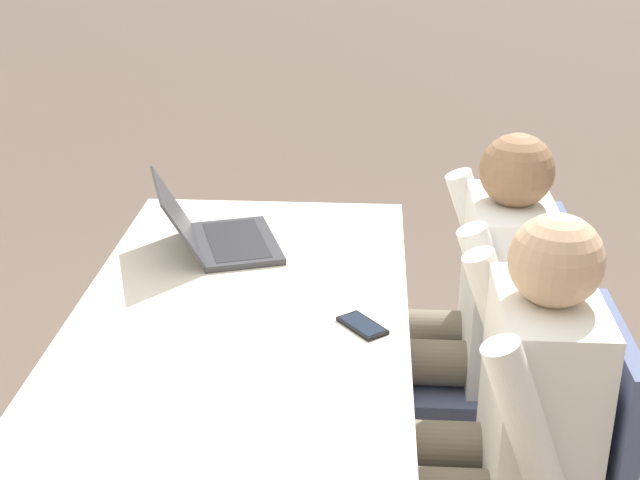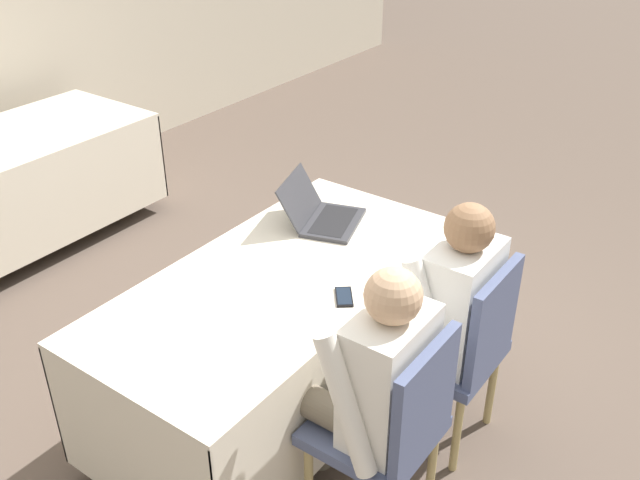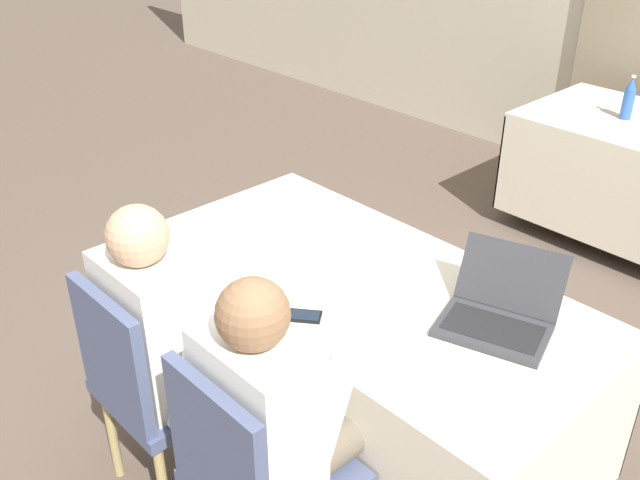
{
  "view_description": "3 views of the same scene",
  "coord_description": "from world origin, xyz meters",
  "px_view_note": "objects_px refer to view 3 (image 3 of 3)",
  "views": [
    {
      "loc": [
        -1.99,
        -0.34,
        1.85
      ],
      "look_at": [
        0.0,
        -0.22,
        0.99
      ],
      "focal_mm": 50.0,
      "sensor_mm": 36.0,
      "label": 1
    },
    {
      "loc": [
        -2.01,
        -1.67,
        2.42
      ],
      "look_at": [
        0.0,
        -0.22,
        0.99
      ],
      "focal_mm": 40.0,
      "sensor_mm": 36.0,
      "label": 2
    },
    {
      "loc": [
        1.51,
        -1.63,
        2.15
      ],
      "look_at": [
        0.0,
        -0.22,
        0.99
      ],
      "focal_mm": 40.0,
      "sensor_mm": 36.0,
      "label": 3
    }
  ],
  "objects_px": {
    "cell_phone": "(301,316)",
    "person_white_shirt": "(280,418)",
    "water_bottle": "(629,99)",
    "chair_near_right": "(255,475)",
    "chair_near_left": "(151,381)",
    "person_checkered_shirt": "(172,332)",
    "laptop": "(498,314)"
  },
  "relations": [
    {
      "from": "chair_near_left",
      "to": "person_white_shirt",
      "type": "height_order",
      "value": "person_white_shirt"
    },
    {
      "from": "person_white_shirt",
      "to": "chair_near_right",
      "type": "bearing_deg",
      "value": 90.0
    },
    {
      "from": "person_white_shirt",
      "to": "person_checkered_shirt",
      "type": "bearing_deg",
      "value": 0.0
    },
    {
      "from": "chair_near_left",
      "to": "chair_near_right",
      "type": "relative_size",
      "value": 1.0
    },
    {
      "from": "cell_phone",
      "to": "person_checkered_shirt",
      "type": "distance_m",
      "value": 0.45
    },
    {
      "from": "laptop",
      "to": "person_checkered_shirt",
      "type": "bearing_deg",
      "value": -153.65
    },
    {
      "from": "water_bottle",
      "to": "chair_near_left",
      "type": "height_order",
      "value": "water_bottle"
    },
    {
      "from": "chair_near_right",
      "to": "person_checkered_shirt",
      "type": "distance_m",
      "value": 0.61
    },
    {
      "from": "person_checkered_shirt",
      "to": "person_white_shirt",
      "type": "height_order",
      "value": "same"
    },
    {
      "from": "person_checkered_shirt",
      "to": "person_white_shirt",
      "type": "distance_m",
      "value": 0.57
    },
    {
      "from": "cell_phone",
      "to": "person_white_shirt",
      "type": "xyz_separation_m",
      "value": [
        0.27,
        -0.32,
        -0.07
      ]
    },
    {
      "from": "laptop",
      "to": "cell_phone",
      "type": "distance_m",
      "value": 0.66
    },
    {
      "from": "water_bottle",
      "to": "chair_near_right",
      "type": "relative_size",
      "value": 0.28
    },
    {
      "from": "water_bottle",
      "to": "chair_near_right",
      "type": "bearing_deg",
      "value": -81.66
    },
    {
      "from": "chair_near_right",
      "to": "person_checkered_shirt",
      "type": "relative_size",
      "value": 0.78
    },
    {
      "from": "chair_near_left",
      "to": "person_checkered_shirt",
      "type": "distance_m",
      "value": 0.19
    },
    {
      "from": "water_bottle",
      "to": "person_checkered_shirt",
      "type": "height_order",
      "value": "person_checkered_shirt"
    },
    {
      "from": "laptop",
      "to": "chair_near_right",
      "type": "height_order",
      "value": "laptop"
    },
    {
      "from": "cell_phone",
      "to": "chair_near_right",
      "type": "bearing_deg",
      "value": -6.54
    },
    {
      "from": "cell_phone",
      "to": "chair_near_left",
      "type": "xyz_separation_m",
      "value": [
        -0.31,
        -0.43,
        -0.23
      ]
    },
    {
      "from": "water_bottle",
      "to": "chair_near_right",
      "type": "xyz_separation_m",
      "value": [
        0.46,
        -3.12,
        -0.34
      ]
    },
    {
      "from": "chair_near_left",
      "to": "person_checkered_shirt",
      "type": "height_order",
      "value": "person_checkered_shirt"
    },
    {
      "from": "water_bottle",
      "to": "chair_near_left",
      "type": "xyz_separation_m",
      "value": [
        -0.12,
        -3.12,
        -0.34
      ]
    },
    {
      "from": "chair_near_left",
      "to": "laptop",
      "type": "bearing_deg",
      "value": -131.93
    },
    {
      "from": "cell_phone",
      "to": "laptop",
      "type": "bearing_deg",
      "value": 94.69
    },
    {
      "from": "laptop",
      "to": "person_white_shirt",
      "type": "bearing_deg",
      "value": -123.44
    },
    {
      "from": "person_checkered_shirt",
      "to": "chair_near_right",
      "type": "bearing_deg",
      "value": 169.73
    },
    {
      "from": "cell_phone",
      "to": "person_white_shirt",
      "type": "relative_size",
      "value": 0.13
    },
    {
      "from": "cell_phone",
      "to": "chair_near_left",
      "type": "distance_m",
      "value": 0.57
    },
    {
      "from": "chair_near_left",
      "to": "person_checkered_shirt",
      "type": "xyz_separation_m",
      "value": [
        0.0,
        0.1,
        0.16
      ]
    },
    {
      "from": "water_bottle",
      "to": "person_checkered_shirt",
      "type": "xyz_separation_m",
      "value": [
        -0.12,
        -3.01,
        -0.18
      ]
    },
    {
      "from": "water_bottle",
      "to": "cell_phone",
      "type": "bearing_deg",
      "value": -85.95
    }
  ]
}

